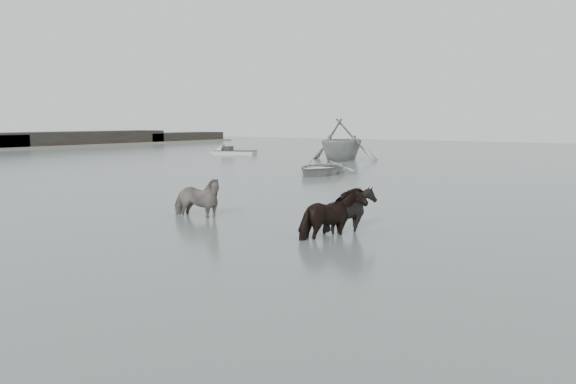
% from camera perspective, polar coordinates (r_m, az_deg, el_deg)
% --- Properties ---
extents(ground, '(140.00, 140.00, 0.00)m').
position_cam_1_polar(ground, '(15.75, -1.12, -3.53)').
color(ground, '#576760').
rests_on(ground, ground).
extents(pony_pinto, '(2.01, 1.16, 1.60)m').
position_cam_1_polar(pony_pinto, '(17.45, -9.33, 0.09)').
color(pony_pinto, black).
rests_on(pony_pinto, ground).
extents(pony_dark, '(1.62, 1.80, 1.60)m').
position_cam_1_polar(pony_dark, '(14.25, 4.72, -1.42)').
color(pony_dark, black).
rests_on(pony_dark, ground).
extents(pony_black, '(1.57, 1.47, 1.41)m').
position_cam_1_polar(pony_black, '(14.98, 6.35, -1.39)').
color(pony_black, black).
rests_on(pony_black, ground).
extents(rowboat_lead, '(3.85, 4.90, 0.92)m').
position_cam_1_polar(rowboat_lead, '(31.20, 3.34, 2.66)').
color(rowboat_lead, '#B4B5B0').
rests_on(rowboat_lead, ground).
extents(rowboat_trail, '(5.72, 6.52, 3.27)m').
position_cam_1_polar(rowboat_trail, '(42.36, 5.49, 5.42)').
color(rowboat_trail, '#A1A3A1').
rests_on(rowboat_trail, ground).
extents(skiff_outer, '(5.16, 3.33, 0.75)m').
position_cam_1_polar(skiff_outer, '(49.48, -5.37, 4.22)').
color(skiff_outer, '#BABBB6').
rests_on(skiff_outer, ground).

